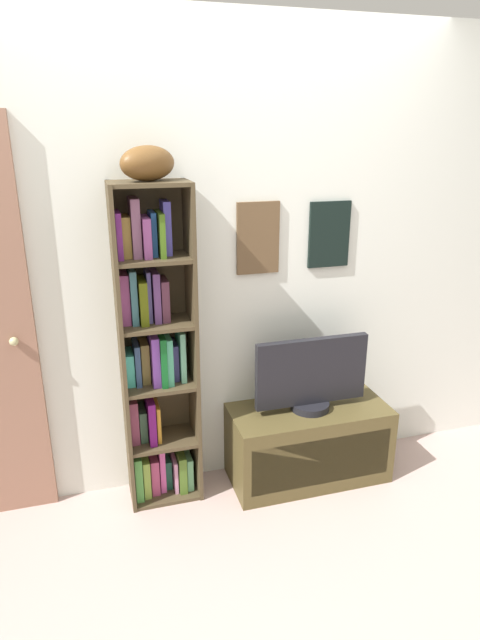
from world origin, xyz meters
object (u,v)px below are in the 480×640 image
at_px(tv_stand, 308,443).
at_px(television, 311,376).
at_px(bookshelf, 154,358).
at_px(football, 148,163).

distance_m(tv_stand, television, 0.43).
height_order(bookshelf, football, football).
xyz_separation_m(bookshelf, tv_stand, (0.85, -0.11, -0.60)).
relative_size(football, television, 0.44).
relative_size(bookshelf, football, 6.02).
relative_size(tv_stand, television, 1.41).
relative_size(bookshelf, tv_stand, 1.90).
distance_m(bookshelf, tv_stand, 1.05).
xyz_separation_m(football, tv_stand, (0.83, -0.08, -1.58)).
bearing_deg(bookshelf, television, -7.10).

